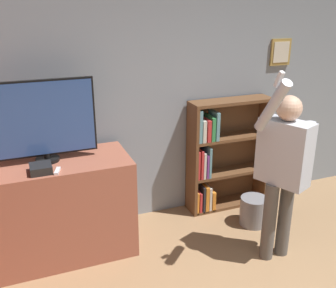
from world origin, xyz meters
name	(u,v)px	position (x,y,z in m)	size (l,w,h in m)	color
wall_back	(186,99)	(0.00, 2.70, 1.35)	(6.91, 0.09, 2.70)	gray
tv_ledge	(54,210)	(-1.59, 2.24, 0.50)	(1.50, 0.68, 0.99)	#93513D
television	(43,121)	(-1.59, 2.28, 1.39)	(0.94, 0.22, 0.77)	black
game_console	(41,169)	(-1.67, 2.03, 1.03)	(0.18, 0.19, 0.07)	black
remote_loose	(57,171)	(-1.53, 1.99, 1.00)	(0.07, 0.14, 0.02)	white
bookshelf	(220,156)	(0.38, 2.52, 0.67)	(1.00, 0.28, 1.34)	brown
person	(283,164)	(0.42, 1.41, 1.00)	(0.62, 0.57, 1.90)	#56514C
waste_bin	(254,211)	(0.55, 1.99, 0.16)	(0.31, 0.31, 0.33)	gray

